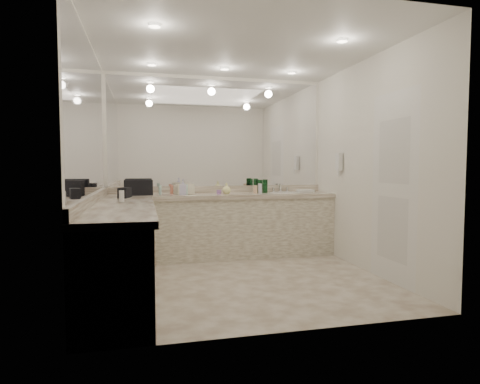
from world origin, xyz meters
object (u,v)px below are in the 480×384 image
object	(u,v)px
wall_phone	(339,162)
black_toiletry_bag	(138,187)
soap_bottle_a	(184,187)
soap_bottle_b	(183,187)
hand_towel	(305,191)
soap_bottle_c	(227,188)
cream_cosmetic_case	(184,189)
sink	(285,193)

from	to	relation	value
wall_phone	black_toiletry_bag	xyz separation A→B (m)	(-2.70, 0.51, -0.34)
soap_bottle_a	soap_bottle_b	size ratio (longest dim) A/B	0.88
hand_towel	soap_bottle_c	world-z (taller)	soap_bottle_c
hand_towel	soap_bottle_c	bearing A→B (deg)	-176.24
cream_cosmetic_case	soap_bottle_c	world-z (taller)	soap_bottle_c
wall_phone	soap_bottle_a	world-z (taller)	wall_phone
sink	soap_bottle_c	world-z (taller)	soap_bottle_c
soap_bottle_b	wall_phone	bearing A→B (deg)	-12.19
cream_cosmetic_case	soap_bottle_a	distance (m)	0.09
sink	soap_bottle_b	distance (m)	1.50
wall_phone	soap_bottle_a	size ratio (longest dim) A/B	1.27
soap_bottle_c	sink	bearing A→B (deg)	3.38
soap_bottle_b	soap_bottle_c	bearing A→B (deg)	-0.64
black_toiletry_bag	hand_towel	bearing A→B (deg)	0.38
hand_towel	soap_bottle_a	xyz separation A→B (m)	(-1.81, 0.07, 0.08)
black_toiletry_bag	hand_towel	size ratio (longest dim) A/B	1.65
soap_bottle_c	soap_bottle_a	bearing A→B (deg)	165.42
wall_phone	hand_towel	size ratio (longest dim) A/B	1.06
wall_phone	hand_towel	bearing A→B (deg)	117.13
soap_bottle_a	soap_bottle_b	bearing A→B (deg)	-99.02
wall_phone	soap_bottle_b	world-z (taller)	wall_phone
cream_cosmetic_case	soap_bottle_b	size ratio (longest dim) A/B	1.15
hand_towel	soap_bottle_c	distance (m)	1.23
black_toiletry_bag	soap_bottle_a	size ratio (longest dim) A/B	1.98
soap_bottle_a	soap_bottle_c	distance (m)	0.61
hand_towel	cream_cosmetic_case	bearing A→B (deg)	-179.61
soap_bottle_b	soap_bottle_c	size ratio (longest dim) A/B	1.38
cream_cosmetic_case	soap_bottle_b	distance (m)	0.08
black_toiletry_bag	soap_bottle_a	bearing A→B (deg)	8.07
cream_cosmetic_case	hand_towel	size ratio (longest dim) A/B	1.09
cream_cosmetic_case	soap_bottle_c	bearing A→B (deg)	-21.26
hand_towel	soap_bottle_b	world-z (taller)	soap_bottle_b
wall_phone	black_toiletry_bag	world-z (taller)	wall_phone
soap_bottle_a	soap_bottle_c	world-z (taller)	soap_bottle_a
soap_bottle_c	black_toiletry_bag	bearing A→B (deg)	176.94
sink	soap_bottle_a	world-z (taller)	soap_bottle_a
soap_bottle_b	cream_cosmetic_case	bearing A→B (deg)	67.45
soap_bottle_b	soap_bottle_c	xyz separation A→B (m)	(0.61, -0.01, -0.03)
sink	soap_bottle_c	size ratio (longest dim) A/B	2.84
wall_phone	soap_bottle_c	distance (m)	1.60
soap_bottle_c	soap_bottle_b	bearing A→B (deg)	179.36
black_toiletry_bag	soap_bottle_b	bearing A→B (deg)	-5.51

